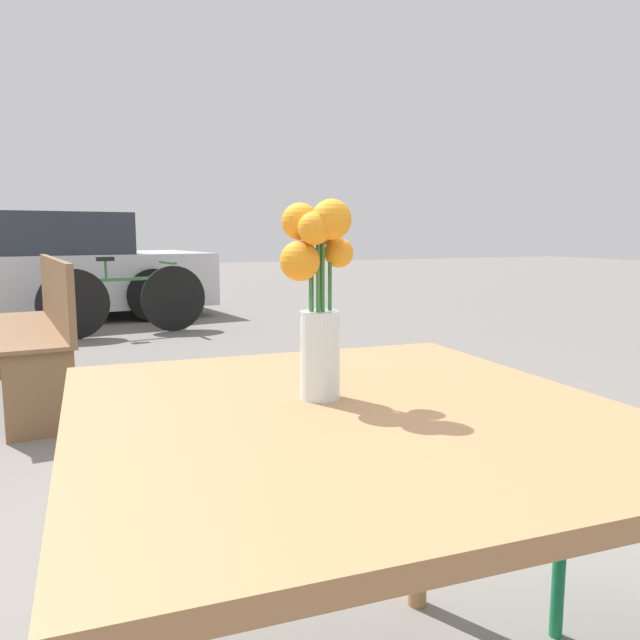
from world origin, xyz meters
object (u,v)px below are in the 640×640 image
flower_vase (317,294)px  bicycle (126,300)px  table_front (346,455)px  parked_car (16,269)px  bench_near (41,324)px

flower_vase → bicycle: 5.37m
table_front → flower_vase: bearing=111.8°
bicycle → flower_vase: bearing=-93.2°
flower_vase → parked_car: 6.96m
flower_vase → bench_near: bearing=98.6°
bench_near → bicycle: bearing=72.0°
bench_near → bicycle: size_ratio=1.00×
flower_vase → bicycle: flower_vase is taller
bench_near → parked_car: 3.92m
table_front → bench_near: bench_near is taller
bench_near → parked_car: size_ratio=0.37×
table_front → parked_car: bearing=96.0°
table_front → parked_car: 7.02m
table_front → flower_vase: size_ratio=2.98×
bench_near → bicycle: 2.45m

